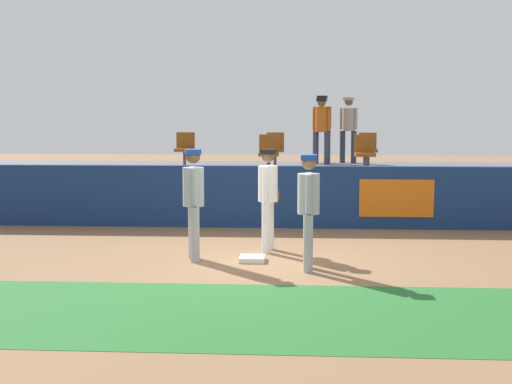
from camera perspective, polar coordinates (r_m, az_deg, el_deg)
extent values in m
plane|color=#846042|center=(10.97, 0.39, -5.88)|extent=(60.00, 60.00, 0.00)
cube|color=#26662B|center=(8.27, -0.68, -9.92)|extent=(18.00, 2.80, 0.01)
cube|color=white|center=(11.13, -0.32, -5.49)|extent=(0.40, 0.40, 0.08)
cylinder|color=white|center=(12.04, 1.13, -2.70)|extent=(0.15, 0.15, 0.86)
cylinder|color=white|center=(11.73, 0.82, -2.94)|extent=(0.15, 0.15, 0.86)
cylinder|color=white|center=(11.79, 0.98, 0.69)|extent=(0.38, 0.38, 0.60)
sphere|color=brown|center=(11.75, 0.99, 2.99)|extent=(0.22, 0.22, 0.22)
cube|color=black|center=(11.75, 0.99, 3.34)|extent=(0.27, 0.27, 0.08)
cylinder|color=white|center=(11.98, 1.18, 0.88)|extent=(0.09, 0.09, 0.57)
cylinder|color=white|center=(11.59, 0.78, 0.69)|extent=(0.09, 0.09, 0.57)
ellipsoid|color=brown|center=(11.99, 1.63, -0.29)|extent=(0.15, 0.22, 0.28)
cylinder|color=#9EA3AD|center=(11.34, -5.20, -3.24)|extent=(0.15, 0.15, 0.88)
cylinder|color=#9EA3AD|center=(11.03, -5.03, -3.52)|extent=(0.15, 0.15, 0.88)
cylinder|color=#9EA3AD|center=(11.08, -5.15, 0.43)|extent=(0.41, 0.41, 0.62)
sphere|color=brown|center=(11.04, -5.18, 2.92)|extent=(0.23, 0.23, 0.23)
cube|color=#193899|center=(11.04, -5.18, 3.31)|extent=(0.29, 0.29, 0.08)
cylinder|color=#9EA3AD|center=(11.28, -5.26, 0.63)|extent=(0.09, 0.09, 0.58)
cylinder|color=#9EA3AD|center=(10.88, -5.05, 0.42)|extent=(0.09, 0.09, 0.58)
cylinder|color=#9EA3AD|center=(10.62, 4.30, -3.96)|extent=(0.15, 0.15, 0.85)
cylinder|color=#9EA3AD|center=(10.31, 4.29, -4.26)|extent=(0.15, 0.15, 0.85)
cylinder|color=#9EA3AD|center=(10.36, 4.33, -0.15)|extent=(0.34, 0.34, 0.60)
sphere|color=#8C6647|center=(10.31, 4.35, 2.45)|extent=(0.22, 0.22, 0.22)
cube|color=#193899|center=(10.31, 4.35, 2.85)|extent=(0.24, 0.24, 0.08)
cylinder|color=#9EA3AD|center=(10.55, 4.34, 0.08)|extent=(0.09, 0.09, 0.56)
cylinder|color=#9EA3AD|center=(10.16, 4.32, -0.16)|extent=(0.09, 0.09, 0.56)
cube|color=navy|center=(14.37, 1.17, -0.38)|extent=(18.00, 0.24, 1.28)
cube|color=orange|center=(14.37, 11.44, -0.51)|extent=(1.50, 0.02, 0.77)
cube|color=#59595E|center=(16.93, 1.53, 0.23)|extent=(18.00, 4.80, 1.04)
cylinder|color=#4C4C51|center=(17.70, -5.87, 2.80)|extent=(0.08, 0.08, 0.40)
cube|color=#8C4714|center=(17.69, -5.88, 3.45)|extent=(0.47, 0.44, 0.08)
cube|color=#8C4714|center=(17.86, -5.79, 4.25)|extent=(0.47, 0.06, 0.40)
cylinder|color=#4C4C51|center=(17.54, 9.16, 2.73)|extent=(0.08, 0.08, 0.40)
cube|color=#8C4714|center=(17.53, 9.17, 3.38)|extent=(0.44, 0.44, 0.08)
cube|color=#8C4714|center=(17.71, 9.13, 4.19)|extent=(0.44, 0.06, 0.40)
cylinder|color=#4C4C51|center=(15.73, 8.91, 2.32)|extent=(0.08, 0.08, 0.40)
cube|color=#8C4714|center=(15.72, 8.92, 3.05)|extent=(0.44, 0.44, 0.08)
cube|color=#8C4714|center=(15.90, 8.87, 3.95)|extent=(0.44, 0.06, 0.40)
cylinder|color=#4C4C51|center=(15.68, 1.05, 2.39)|extent=(0.08, 0.08, 0.40)
cube|color=#8C4714|center=(15.66, 1.05, 3.12)|extent=(0.45, 0.44, 0.08)
cube|color=#8C4714|center=(15.84, 1.08, 4.02)|extent=(0.45, 0.06, 0.40)
cylinder|color=#4C4C51|center=(17.47, 1.57, 2.79)|extent=(0.08, 0.08, 0.40)
cube|color=#8C4714|center=(17.46, 1.57, 3.45)|extent=(0.44, 0.44, 0.08)
cube|color=#8C4714|center=(17.64, 1.59, 4.26)|extent=(0.44, 0.06, 0.40)
cylinder|color=#33384C|center=(18.66, 5.88, 3.72)|extent=(0.15, 0.15, 0.88)
cylinder|color=#33384C|center=(18.73, 4.93, 3.74)|extent=(0.15, 0.15, 0.88)
cylinder|color=#BF5919|center=(18.67, 5.43, 6.03)|extent=(0.41, 0.41, 0.62)
sphere|color=#8C6647|center=(18.68, 5.44, 7.51)|extent=(0.23, 0.23, 0.23)
cube|color=black|center=(18.68, 5.45, 7.74)|extent=(0.29, 0.29, 0.08)
cylinder|color=#BF5919|center=(18.63, 6.05, 6.08)|extent=(0.09, 0.09, 0.58)
cylinder|color=#BF5919|center=(18.72, 4.81, 6.10)|extent=(0.09, 0.09, 0.58)
cylinder|color=#33384C|center=(18.72, 8.01, 3.67)|extent=(0.15, 0.15, 0.86)
cylinder|color=#33384C|center=(18.81, 7.10, 3.69)|extent=(0.15, 0.15, 0.86)
cylinder|color=#A5998C|center=(18.75, 7.59, 5.91)|extent=(0.43, 0.43, 0.60)
sphere|color=brown|center=(18.75, 7.61, 7.35)|extent=(0.22, 0.22, 0.22)
cube|color=#A5998C|center=(18.75, 7.61, 7.58)|extent=(0.30, 0.30, 0.08)
cylinder|color=#A5998C|center=(18.69, 8.18, 5.96)|extent=(0.09, 0.09, 0.56)
cylinder|color=#A5998C|center=(18.81, 7.00, 5.98)|extent=(0.09, 0.09, 0.56)
cylinder|color=#33384C|center=(18.16, 5.82, 3.59)|extent=(0.14, 0.14, 0.84)
cylinder|color=#33384C|center=(18.24, 4.89, 3.61)|extent=(0.14, 0.14, 0.84)
cylinder|color=#BF5919|center=(18.18, 5.38, 5.85)|extent=(0.40, 0.40, 0.59)
sphere|color=brown|center=(18.18, 5.40, 7.30)|extent=(0.22, 0.22, 0.22)
cube|color=black|center=(18.19, 5.40, 7.53)|extent=(0.29, 0.29, 0.08)
cylinder|color=#BF5919|center=(18.13, 5.99, 5.90)|extent=(0.09, 0.09, 0.55)
cylinder|color=#BF5919|center=(18.23, 4.78, 5.92)|extent=(0.09, 0.09, 0.55)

